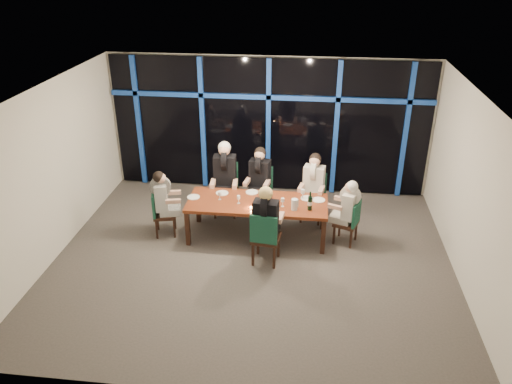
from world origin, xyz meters
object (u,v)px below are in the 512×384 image
Objects in this scene: diner_end_left at (163,194)px; water_pitcher at (294,204)px; chair_far_mid at (260,188)px; diner_far_left at (225,169)px; wine_bottle at (310,203)px; chair_near_mid at (265,236)px; diner_far_mid at (259,172)px; chair_end_left at (160,211)px; chair_far_left at (226,186)px; diner_near_mid at (266,213)px; chair_end_right at (350,220)px; dining_table at (257,205)px; chair_far_right at (314,194)px; diner_end_right at (348,203)px; diner_far_right at (314,178)px.

diner_end_left is 2.47m from water_pitcher.
diner_far_left is at bearing -156.96° from chair_far_mid.
diner_end_left reaches higher than wine_bottle.
diner_far_left is at bearing 149.21° from wine_bottle.
diner_far_left is at bearing -61.06° from diner_end_left.
diner_far_mid reaches higher than chair_near_mid.
chair_near_mid reaches higher than chair_end_left.
chair_far_left is at bearing -54.32° from chair_near_mid.
diner_near_mid is at bearing -139.90° from wine_bottle.
chair_far_mid is at bearing -73.77° from diner_near_mid.
diner_end_left is at bearing -140.52° from diner_far_mid.
diner_far_mid reaches higher than diner_end_left.
diner_far_left is at bearing -163.34° from diner_far_mid.
chair_near_mid is (0.29, -1.91, 0.01)m from chair_far_mid.
diner_end_left reaches higher than chair_end_right.
chair_end_right is (3.57, 0.09, -0.02)m from chair_end_left.
chair_far_mid reaches higher than dining_table.
chair_near_mid reaches higher than chair_far_right.
chair_near_mid is at bearing -106.13° from water_pitcher.
chair_far_mid is 0.95× the size of diner_far_left.
chair_far_left is 1.03× the size of diner_far_left.
water_pitcher is (-0.27, -0.03, -0.03)m from wine_bottle.
diner_near_mid reaches higher than chair_end_left.
diner_near_mid is 4.67× the size of water_pitcher.
diner_end_right is 0.72m from wine_bottle.
chair_far_left reaches higher than chair_near_mid.
chair_far_left is 1.20× the size of chair_end_left.
diner_far_right is at bearing 0.82° from diner_far_mid.
chair_far_mid is at bearing 10.36° from diner_far_left.
diner_end_left reaches higher than chair_far_left.
chair_far_mid is 1.03× the size of diner_far_mid.
diner_end_left is (-1.77, -0.10, 0.18)m from dining_table.
diner_end_right is (3.43, 0.09, -0.03)m from diner_end_left.
diner_near_mid is at bearing -71.54° from diner_far_mid.
dining_table is at bearing -69.71° from diner_end_right.
chair_far_left is 5.09× the size of water_pitcher.
diner_near_mid is (2.09, -0.69, 0.46)m from chair_end_left.
chair_end_right is 0.36m from diner_end_right.
chair_far_right is (1.04, 0.87, -0.14)m from dining_table.
chair_far_mid is 1.17× the size of diner_end_right.
chair_far_right is at bearing 5.10° from diner_far_mid.
diner_near_mid reaches higher than water_pitcher.
diner_far_right is (1.08, -0.23, 0.38)m from chair_far_mid.
diner_far_left is at bearing -53.24° from chair_near_mid.
diner_end_left is at bearing -176.79° from dining_table.
diner_near_mid is (1.00, -1.64, -0.06)m from diner_far_left.
chair_end_left reaches higher than dining_table.
diner_far_mid is at bearing -172.14° from chair_far_right.
diner_far_left is (0.01, -0.09, 0.42)m from chair_far_left.
diner_end_left is at bearing -139.00° from chair_far_left.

